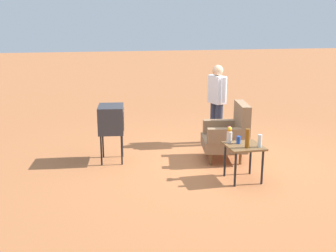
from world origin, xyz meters
TOP-DOWN VIEW (x-y plane):
  - ground_plane at (0.00, 0.00)m, footprint 60.00×60.00m
  - armchair at (-0.10, 0.27)m, footprint 0.90×0.91m
  - side_table at (0.90, 0.13)m, footprint 0.56×0.56m
  - tv_on_stand at (-0.50, -1.83)m, footprint 0.65×0.52m
  - person_standing at (-1.13, 0.38)m, footprint 0.55×0.31m
  - soda_can_blue at (0.80, 0.08)m, footprint 0.07×0.07m
  - bottle_short_clear at (1.04, 0.32)m, footprint 0.06×0.06m
  - bottle_tall_amber at (1.03, 0.12)m, footprint 0.07×0.07m
  - flower_vase at (0.72, -0.05)m, footprint 0.15×0.10m

SIDE VIEW (x-z plane):
  - ground_plane at x=0.00m, z-range 0.00..0.00m
  - armchair at x=-0.10m, z-range -0.03..1.03m
  - side_table at x=0.90m, z-range 0.21..0.79m
  - soda_can_blue at x=0.80m, z-range 0.58..0.71m
  - bottle_short_clear at x=1.04m, z-range 0.58..0.78m
  - flower_vase at x=0.72m, z-range 0.60..0.87m
  - bottle_tall_amber at x=1.03m, z-range 0.58..0.88m
  - tv_on_stand at x=-0.50m, z-range 0.27..1.30m
  - person_standing at x=-1.13m, z-range 0.12..1.76m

